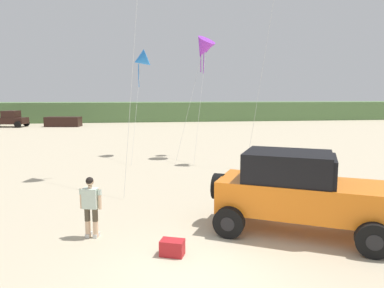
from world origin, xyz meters
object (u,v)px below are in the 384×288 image
Objects in this scene: distant_pickup at (8,119)px; kite_green_box at (141,60)px; distant_sedan at (63,122)px; kite_red_delta at (206,50)px; cooler_box at (172,248)px; person_watching at (91,204)px; kite_blue_swept at (203,48)px; jeep at (297,190)px.

kite_green_box is (16.29, -22.92, 5.08)m from distant_pickup.
kite_red_delta is at bearing -50.00° from distant_sedan.
distant_sedan reaches higher than cooler_box.
kite_green_box is (-4.05, 0.49, -0.64)m from kite_red_delta.
distant_sedan is 0.59× the size of kite_red_delta.
person_watching is 14.27m from kite_green_box.
kite_blue_swept is 0.77m from kite_red_delta.
person_watching is 2.98× the size of cooler_box.
kite_blue_swept is 3.99m from kite_green_box.
person_watching is at bearing 176.00° from jeep.
kite_blue_swept is (13.48, -23.76, 6.03)m from distant_sedan.
distant_sedan is (6.56, -0.36, -0.34)m from distant_pickup.
jeep reaches higher than distant_pickup.
kite_green_box is (-3.75, 1.19, -0.62)m from kite_blue_swept.
distant_sedan is at bearing 111.11° from jeep.
distant_pickup is 0.73× the size of kite_green_box.
kite_green_box reaches higher than jeep.
kite_red_delta is (5.42, 12.79, 5.72)m from person_watching.
cooler_box is at bearing -164.45° from jeep.
person_watching is at bearing -95.87° from kite_green_box.
person_watching is 0.22× the size of kite_blue_swept.
kite_blue_swept is (-0.51, 12.47, 5.43)m from jeep.
jeep is at bearing -4.00° from person_watching.
jeep is 15.10m from kite_green_box.
distant_pickup is at bearing 135.30° from cooler_box.
kite_green_box reaches higher than person_watching.
kite_blue_swept reaches higher than person_watching.
kite_green_box is (1.36, 13.27, 5.08)m from person_watching.
kite_green_box is at bearing -54.61° from distant_pickup.
person_watching is at bearing -67.60° from distant_pickup.
distant_pickup is (-20.55, 36.59, -0.26)m from jeep.
kite_red_delta is at bearing 90.93° from jeep.
person_watching is 36.80m from distant_sedan.
distant_pickup reaches higher than cooler_box.
jeep is at bearing -72.67° from kite_green_box.
distant_sedan is (-10.42, 37.22, 0.41)m from cooler_box.
jeep is 0.75× the size of kite_green_box.
distant_sedan is at bearing 113.32° from kite_green_box.
distant_pickup is 1.15× the size of distant_sedan.
cooler_box is 0.12× the size of distant_pickup.
jeep is 0.71× the size of kite_red_delta.
kite_green_box is at bearing 113.71° from cooler_box.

